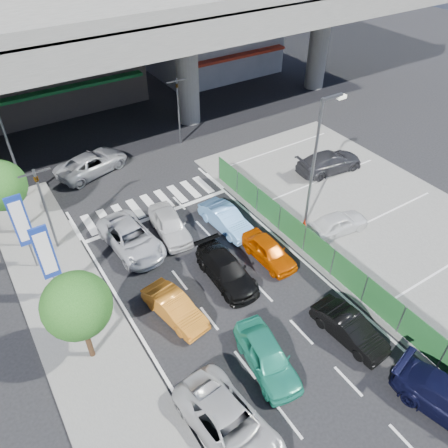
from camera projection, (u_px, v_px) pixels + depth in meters
ground at (274, 348)px, 19.63m from camera, size 120.00×120.00×0.00m
parking_lot at (402, 237)px, 25.53m from camera, size 12.00×28.00×0.06m
sidewalk_left at (93, 355)px, 19.26m from camera, size 4.00×30.00×0.12m
fence_run at (347, 274)px, 21.94m from camera, size 0.16×22.00×1.80m
expressway at (76, 27)px, 28.44m from camera, size 64.00×14.00×10.75m
building_center at (37, 12)px, 36.40m from camera, size 14.00×10.90×15.00m
building_east at (208, 8)px, 43.41m from camera, size 12.00×10.90×12.00m
traffic_light_left at (40, 190)px, 22.36m from camera, size 1.60×1.24×5.20m
traffic_light_right at (177, 95)px, 31.84m from camera, size 1.60×1.24×5.20m
street_lamp_right at (317, 155)px, 23.54m from camera, size 1.65×0.22×8.00m
street_lamp_left at (7, 131)px, 25.70m from camera, size 1.65×0.22×8.00m
signboard_near at (46, 255)px, 19.88m from camera, size 0.80×0.14×4.70m
signboard_far at (21, 223)px, 21.67m from camera, size 0.80×0.14×4.70m
tree_near at (77, 306)px, 17.16m from camera, size 2.80×2.80×4.80m
tree_far at (0, 186)px, 23.67m from camera, size 2.80×2.80×4.80m
sedan_white_mid_left at (230, 424)px, 16.22m from camera, size 2.76×5.16×1.38m
taxi_teal_mid at (267, 356)px, 18.48m from camera, size 2.26×4.26×1.38m
hatch_black_mid_right at (349, 328)px, 19.70m from camera, size 1.60×3.84×1.24m
taxi_orange_left at (175, 308)px, 20.63m from camera, size 1.99×3.90×1.23m
sedan_black_mid at (226, 270)px, 22.54m from camera, size 1.95×4.47×1.28m
taxi_orange_right at (269, 251)px, 23.70m from camera, size 1.54×3.68×1.24m
wagon_silver_front_left at (131, 238)px, 24.40m from camera, size 2.66×5.12×1.38m
sedan_white_front_mid at (170, 225)px, 25.34m from camera, size 2.11×4.22×1.38m
kei_truck_front_right at (226, 219)px, 25.82m from camera, size 1.73×4.05×1.30m
crossing_wagon_silver at (92, 163)px, 30.60m from camera, size 5.61×3.73×1.43m
parked_sedan_white at (338, 223)px, 25.47m from camera, size 3.86×1.88×1.27m
parked_sedan_dgrey at (329, 162)px, 30.64m from camera, size 5.11×2.49×1.43m
traffic_cone at (304, 224)px, 25.77m from camera, size 0.51×0.51×0.77m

